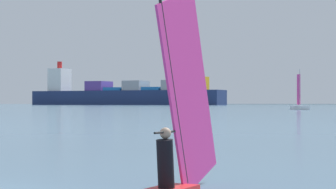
% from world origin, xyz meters
% --- Properties ---
extents(windsurfer, '(0.85, 4.11, 4.55)m').
position_xyz_m(windsurfer, '(3.78, 2.76, 1.20)').
color(windsurfer, red).
rests_on(windsurfer, ground_plane).
extents(cargo_ship, '(166.61, 39.32, 36.49)m').
position_xyz_m(cargo_ship, '(-295.84, 450.39, 8.84)').
color(cargo_ship, navy).
rests_on(cargo_ship, ground_plane).
extents(distant_headland, '(681.47, 435.03, 24.19)m').
position_xyz_m(distant_headland, '(-484.01, 1082.60, 12.09)').
color(distant_headland, '#60665B').
rests_on(distant_headland, ground_plane).
extents(small_sailboat, '(6.91, 7.66, 10.32)m').
position_xyz_m(small_sailboat, '(-48.24, 159.10, 0.87)').
color(small_sailboat, white).
rests_on(small_sailboat, ground_plane).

